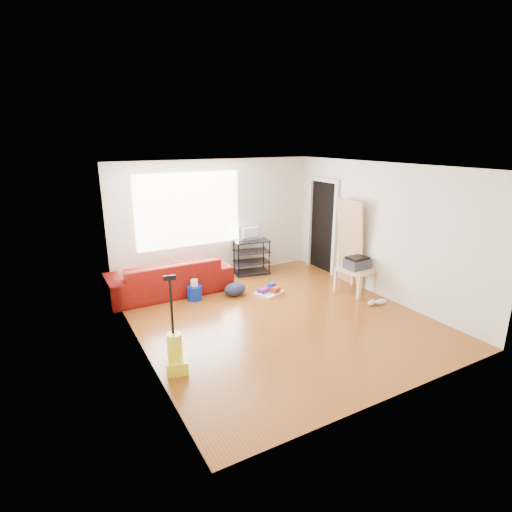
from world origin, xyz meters
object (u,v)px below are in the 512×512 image
vacuum (176,354)px  tv_stand (252,257)px  sofa (171,293)px  backpack (235,295)px  bucket (195,299)px  side_table (356,272)px  cleaning_tray (269,291)px

vacuum → tv_stand: bearing=60.0°
tv_stand → vacuum: 4.00m
sofa → backpack: bearing=146.1°
sofa → backpack: sofa is taller
sofa → tv_stand: bearing=-172.1°
bucket → vacuum: vacuum is taller
sofa → tv_stand: (1.95, 0.27, 0.39)m
bucket → vacuum: (-1.05, -2.13, 0.24)m
tv_stand → vacuum: (-2.70, -2.94, -0.15)m
vacuum → side_table: bearing=26.2°
cleaning_tray → bucket: bearing=163.3°
side_table → backpack: (-2.14, 1.00, -0.41)m
backpack → bucket: bearing=153.0°
cleaning_tray → vacuum: bearing=-144.8°
sofa → backpack: size_ratio=5.33×
tv_stand → side_table: size_ratio=1.17×
vacuum → sofa: bearing=86.8°
sofa → vacuum: vacuum is taller
bucket → vacuum: size_ratio=0.21×
tv_stand → vacuum: bearing=-122.1°
side_table → backpack: size_ratio=1.60×
sofa → cleaning_tray: (1.68, -0.96, 0.05)m
tv_stand → cleaning_tray: size_ratio=1.40×
tv_stand → bucket: tv_stand is taller
side_table → vacuum: (-3.95, -0.96, -0.17)m
backpack → vacuum: bearing=-147.4°
sofa → cleaning_tray: 1.94m
sofa → side_table: 3.65m
side_table → tv_stand: bearing=122.2°
tv_stand → backpack: bearing=-121.9°
sofa → tv_stand: 2.01m
side_table → bucket: bearing=158.1°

